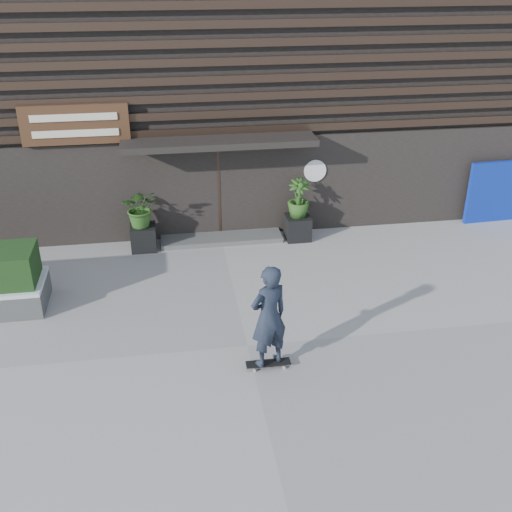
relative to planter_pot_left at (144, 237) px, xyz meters
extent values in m
plane|color=#A29F9A|center=(1.90, -4.40, -0.30)|extent=(80.00, 80.00, 0.00)
cube|color=#4C4C4A|center=(1.90, 0.20, -0.24)|extent=(3.00, 0.80, 0.12)
cube|color=black|center=(0.00, 0.00, 0.00)|extent=(0.60, 0.60, 0.60)
imported|color=#2D591E|center=(0.00, 0.00, 0.78)|extent=(0.86, 0.75, 0.96)
cube|color=black|center=(3.80, 0.00, 0.00)|extent=(0.60, 0.60, 0.60)
imported|color=#2D591E|center=(3.80, 0.00, 0.78)|extent=(0.54, 0.54, 0.96)
cube|color=#0C249D|center=(9.24, 0.30, 0.53)|extent=(1.77, 0.23, 1.65)
cube|color=black|center=(1.90, 5.60, 3.70)|extent=(18.00, 10.00, 8.00)
cube|color=black|center=(1.90, 0.54, 0.95)|extent=(18.00, 0.12, 2.50)
cube|color=#38281E|center=(1.90, 0.48, 2.40)|extent=(17.60, 0.08, 0.18)
cube|color=#38281E|center=(1.90, 0.48, 2.79)|extent=(17.60, 0.08, 0.18)
cube|color=#38281E|center=(1.90, 0.48, 3.18)|extent=(17.60, 0.08, 0.18)
cube|color=#38281E|center=(1.90, 0.48, 3.58)|extent=(17.60, 0.08, 0.18)
cube|color=#38281E|center=(1.90, 0.48, 3.97)|extent=(17.60, 0.08, 0.18)
cube|color=#38281E|center=(1.90, 0.48, 4.36)|extent=(17.60, 0.08, 0.18)
cube|color=#38281E|center=(1.90, 0.48, 4.75)|extent=(17.60, 0.08, 0.18)
cube|color=#38281E|center=(1.90, 0.48, 5.15)|extent=(17.60, 0.08, 0.18)
cube|color=black|center=(1.90, 0.10, 2.25)|extent=(4.50, 1.00, 0.15)
cube|color=black|center=(1.90, 0.70, 0.85)|extent=(2.40, 0.30, 2.30)
cube|color=#38281E|center=(1.90, 0.52, 0.85)|extent=(0.06, 0.10, 2.30)
cube|color=#472B19|center=(-1.30, 0.40, 2.70)|extent=(2.40, 0.10, 0.90)
cube|color=beige|center=(-1.30, 0.33, 2.88)|extent=(1.90, 0.02, 0.16)
cube|color=beige|center=(-1.30, 0.33, 2.52)|extent=(1.90, 0.02, 0.16)
cylinder|color=white|center=(4.30, 0.46, 1.30)|extent=(0.56, 0.03, 0.56)
cube|color=black|center=(2.17, -5.08, -0.21)|extent=(0.78, 0.20, 0.02)
cylinder|color=#A5A5A0|center=(1.91, -5.18, -0.27)|extent=(0.06, 0.03, 0.06)
cylinder|color=#B6B6B1|center=(1.91, -4.98, -0.27)|extent=(0.06, 0.03, 0.06)
cylinder|color=#AAA9A5|center=(2.43, -5.18, -0.27)|extent=(0.06, 0.03, 0.06)
cylinder|color=#ADADA8|center=(2.43, -4.98, -0.27)|extent=(0.06, 0.03, 0.06)
imported|color=#1B2230|center=(2.17, -5.08, 0.74)|extent=(0.81, 0.68, 1.89)
camera|label=1|loc=(0.63, -13.57, 6.25)|focal=42.82mm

